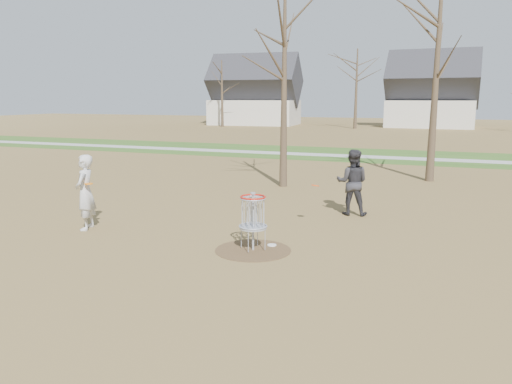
# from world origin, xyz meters

# --- Properties ---
(ground) EXTENTS (160.00, 160.00, 0.00)m
(ground) POSITION_xyz_m (0.00, 0.00, 0.00)
(ground) COLOR brown
(ground) RESTS_ON ground
(green_band) EXTENTS (160.00, 8.00, 0.01)m
(green_band) POSITION_xyz_m (0.00, 21.00, 0.01)
(green_band) COLOR #2D5119
(green_band) RESTS_ON ground
(footpath) EXTENTS (160.00, 1.50, 0.01)m
(footpath) POSITION_xyz_m (0.00, 20.00, 0.01)
(footpath) COLOR #9E9E99
(footpath) RESTS_ON green_band
(dirt_circle) EXTENTS (1.80, 1.80, 0.01)m
(dirt_circle) POSITION_xyz_m (0.00, 0.00, 0.01)
(dirt_circle) COLOR #47331E
(dirt_circle) RESTS_ON ground
(player_standing) EXTENTS (0.70, 0.86, 2.05)m
(player_standing) POSITION_xyz_m (-4.93, 0.17, 1.02)
(player_standing) COLOR silver
(player_standing) RESTS_ON ground
(player_throwing) EXTENTS (1.05, 0.85, 2.01)m
(player_throwing) POSITION_xyz_m (1.49, 4.50, 1.01)
(player_throwing) COLOR #2C2C30
(player_throwing) RESTS_ON ground
(disc_grounded) EXTENTS (0.22, 0.22, 0.02)m
(disc_grounded) POSITION_xyz_m (0.30, 0.49, 0.02)
(disc_grounded) COLOR white
(disc_grounded) RESTS_ON dirt_circle
(discs_in_play) EXTENTS (5.72, 2.87, 0.19)m
(discs_in_play) POSITION_xyz_m (-1.82, 1.44, 1.22)
(discs_in_play) COLOR #FF440D
(discs_in_play) RESTS_ON ground
(disc_golf_basket) EXTENTS (0.64, 0.64, 1.35)m
(disc_golf_basket) POSITION_xyz_m (0.00, 0.00, 0.91)
(disc_golf_basket) COLOR #9EA3AD
(disc_golf_basket) RESTS_ON ground
(bare_trees) EXTENTS (52.62, 44.98, 9.00)m
(bare_trees) POSITION_xyz_m (1.78, 35.79, 5.35)
(bare_trees) COLOR #382B1E
(bare_trees) RESTS_ON ground
(houses_row) EXTENTS (56.51, 10.01, 7.26)m
(houses_row) POSITION_xyz_m (4.32, 52.56, 3.52)
(houses_row) COLOR silver
(houses_row) RESTS_ON ground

